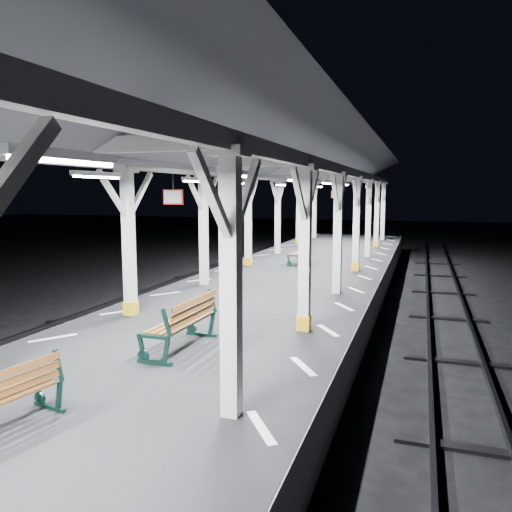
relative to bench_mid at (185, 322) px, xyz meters
The scene contains 8 objects.
ground 1.55m from the bench_mid, 145.45° to the right, with size 120.00×120.00×0.00m, color black.
platform 1.06m from the bench_mid, 145.45° to the right, with size 6.00×50.00×1.00m, color black.
hazard_stripes_left 2.77m from the bench_mid, behind, with size 1.00×48.00×0.01m, color silver.
hazard_stripes_right 2.25m from the bench_mid, ahead, with size 1.00×48.00×0.01m, color silver.
track_right 4.95m from the bench_mid, ahead, with size 2.20×60.00×0.16m.
canopy 3.06m from the bench_mid, 143.30° to the right, with size 5.40×49.00×4.65m.
bench_mid is the anchor object (origin of this frame).
bench_far 11.01m from the bench_mid, 92.58° to the left, with size 0.60×1.56×0.84m.
Camera 1 is at (4.18, -7.55, 3.79)m, focal length 35.00 mm.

